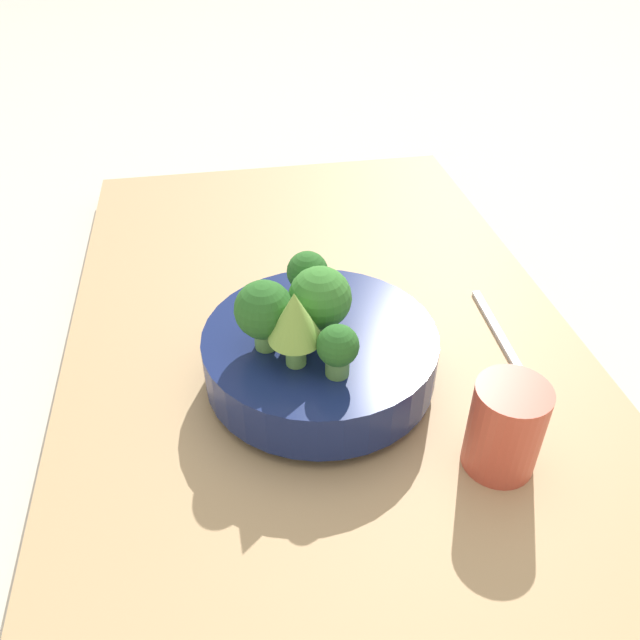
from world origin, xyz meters
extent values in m
plane|color=beige|center=(0.00, 0.00, 0.00)|extent=(6.00, 6.00, 0.00)
cube|color=tan|center=(0.00, 0.00, 0.02)|extent=(1.18, 0.66, 0.04)
cylinder|color=navy|center=(-0.03, 0.02, 0.05)|extent=(0.12, 0.12, 0.01)
cylinder|color=navy|center=(-0.03, 0.02, 0.09)|extent=(0.27, 0.27, 0.06)
cylinder|color=#609347|center=(-0.03, 0.02, 0.13)|extent=(0.03, 0.03, 0.03)
sphere|color=#387A2D|center=(-0.03, 0.02, 0.17)|extent=(0.07, 0.07, 0.07)
cylinder|color=#609347|center=(-0.10, 0.01, 0.13)|extent=(0.03, 0.03, 0.02)
sphere|color=#286023|center=(-0.10, 0.01, 0.15)|extent=(0.04, 0.04, 0.04)
cylinder|color=#609347|center=(0.03, 0.02, 0.13)|extent=(0.02, 0.02, 0.03)
sphere|color=#286023|center=(0.03, 0.02, 0.16)|extent=(0.05, 0.05, 0.05)
cylinder|color=#6BA34C|center=(-0.05, 0.08, 0.13)|extent=(0.03, 0.03, 0.03)
sphere|color=#286023|center=(-0.05, 0.08, 0.17)|extent=(0.06, 0.06, 0.06)
cylinder|color=#6BA34C|center=(-0.08, 0.05, 0.13)|extent=(0.02, 0.02, 0.03)
cone|color=#84AD47|center=(-0.08, 0.05, 0.18)|extent=(0.06, 0.06, 0.06)
cylinder|color=#C64C38|center=(-0.19, -0.14, 0.09)|extent=(0.07, 0.07, 0.10)
cube|color=silver|center=(0.01, -0.23, 0.05)|extent=(0.18, 0.02, 0.01)
camera|label=1|loc=(-0.57, 0.12, 0.56)|focal=35.00mm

